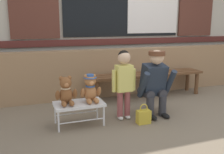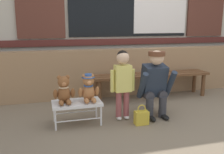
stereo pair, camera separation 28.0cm
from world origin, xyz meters
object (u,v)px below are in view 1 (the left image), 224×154
Objects in this scene: wooden_bench_long at (147,77)px; teddy_bear_plain at (66,92)px; small_display_bench at (79,105)px; child_standing at (124,77)px; teddy_bear_with_hat at (91,89)px; handbag_on_ground at (144,116)px; adult_crouching at (155,82)px.

teddy_bear_plain is (-1.59, -0.83, 0.09)m from wooden_bench_long.
child_standing is (0.63, -0.00, 0.33)m from small_display_bench.
small_display_bench is 0.67× the size of child_standing.
teddy_bear_with_hat is 1.34× the size of handbag_on_ground.
wooden_bench_long is 1.18m from child_standing.
teddy_bear_with_hat is at bearing 0.13° from teddy_bear_plain.
child_standing is 3.52× the size of handbag_on_ground.
teddy_bear_with_hat is 0.38× the size of adult_crouching.
handbag_on_ground is at bearing -17.39° from small_display_bench.
teddy_bear_plain is at bearing -179.87° from teddy_bear_with_hat.
wooden_bench_long is 2.19× the size of child_standing.
adult_crouching is at bearing 40.08° from handbag_on_ground.
teddy_bear_plain and teddy_bear_with_hat have the same top height.
handbag_on_ground is (0.97, -0.26, -0.37)m from teddy_bear_plain.
teddy_bear_with_hat reaches higher than small_display_bench.
wooden_bench_long is 2.21× the size of adult_crouching.
wooden_bench_long is 1.52m from teddy_bear_with_hat.
teddy_bear_plain is at bearing 179.71° from child_standing.
teddy_bear_with_hat is at bearing 179.57° from adult_crouching.
child_standing reaches higher than small_display_bench.
adult_crouching is (0.48, -0.00, -0.11)m from child_standing.
teddy_bear_with_hat is 0.95m from adult_crouching.
teddy_bear_with_hat is (0.16, 0.00, 0.21)m from small_display_bench.
child_standing is at bearing -133.81° from wooden_bench_long.
wooden_bench_long is at bearing 27.60° from teddy_bear_plain.
small_display_bench is 1.13m from adult_crouching.
small_display_bench is 0.71m from child_standing.
teddy_bear_plain is at bearing -152.40° from wooden_bench_long.
child_standing is 0.49m from adult_crouching.
child_standing is at bearing 179.72° from adult_crouching.
teddy_bear_with_hat is at bearing 0.77° from small_display_bench.
teddy_bear_plain reaches higher than handbag_on_ground.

